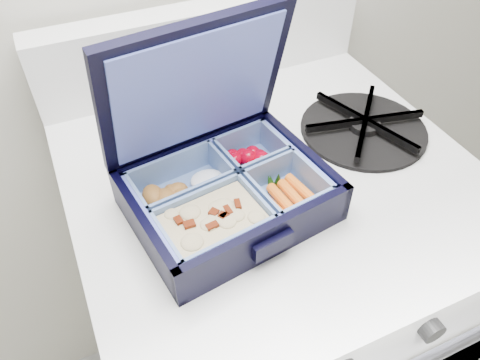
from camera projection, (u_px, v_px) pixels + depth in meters
name	position (u px, v px, depth m)	size (l,w,h in m)	color
stove	(260.00, 317.00, 1.00)	(0.58, 0.58, 0.88)	white
bento_box	(228.00, 194.00, 0.61)	(0.25, 0.19, 0.06)	black
burner_grate	(365.00, 124.00, 0.74)	(0.20, 0.20, 0.03)	black
burner_grate_rear	(173.00, 130.00, 0.74)	(0.17, 0.17, 0.02)	black
fork	(194.00, 136.00, 0.74)	(0.02, 0.18, 0.01)	#9495AC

